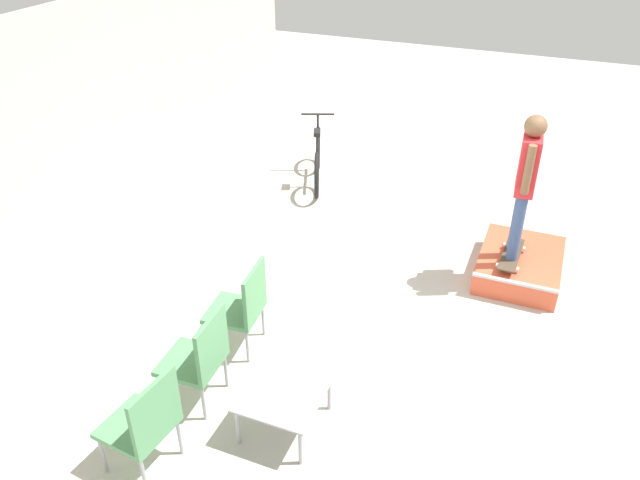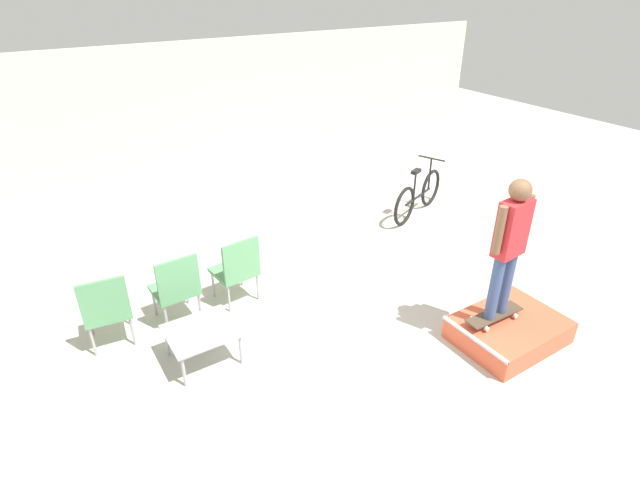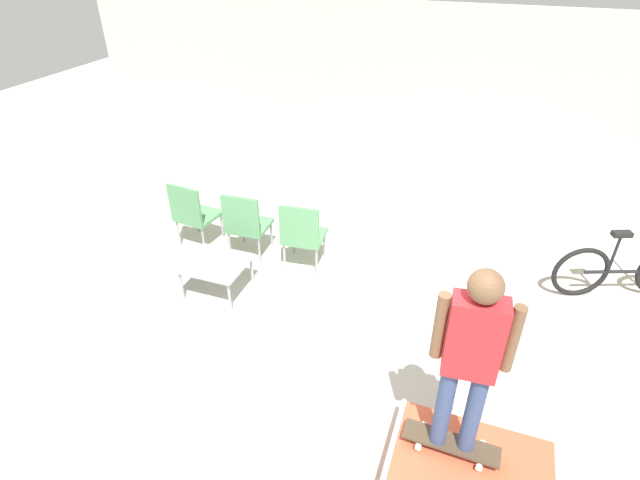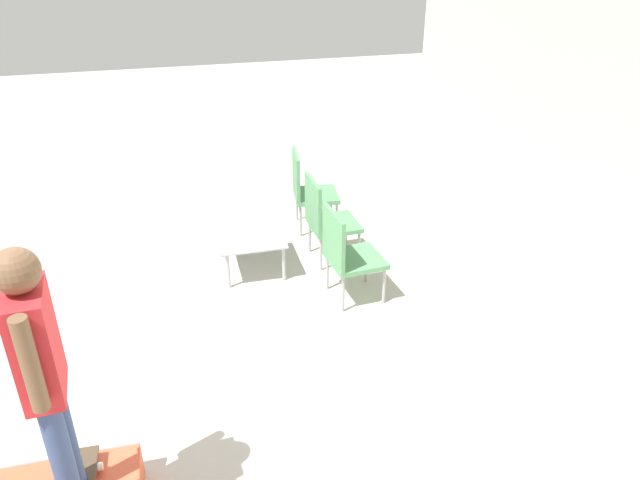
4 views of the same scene
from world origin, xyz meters
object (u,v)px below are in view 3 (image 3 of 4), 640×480
at_px(patio_chair_left, 193,212).
at_px(patio_chair_right, 302,233).
at_px(skate_ramp_box, 467,478).
at_px(bicycle, 624,270).
at_px(skateboard_on_ramp, 451,443).
at_px(person_skater, 471,352).
at_px(coffee_table, 216,266).
at_px(patio_chair_center, 246,222).

relative_size(patio_chair_left, patio_chair_right, 1.00).
height_order(skate_ramp_box, patio_chair_left, patio_chair_left).
xyz_separation_m(patio_chair_left, bicycle, (5.55, 0.78, -0.17)).
distance_m(skateboard_on_ramp, patio_chair_right, 3.27).
xyz_separation_m(patio_chair_left, patio_chair_right, (1.64, -0.00, 0.00)).
distance_m(person_skater, patio_chair_right, 3.37).
distance_m(skateboard_on_ramp, bicycle, 3.57).
height_order(skateboard_on_ramp, bicycle, bicycle).
relative_size(skate_ramp_box, coffee_table, 1.69).
distance_m(patio_chair_left, patio_chair_right, 1.64).
relative_size(person_skater, patio_chair_center, 1.73).
distance_m(coffee_table, bicycle, 4.99).
xyz_separation_m(skateboard_on_ramp, patio_chair_center, (-3.05, 2.37, 0.16)).
distance_m(person_skater, bicycle, 3.71).
height_order(skate_ramp_box, coffee_table, coffee_table).
relative_size(skate_ramp_box, person_skater, 0.75).
height_order(coffee_table, patio_chair_right, patio_chair_right).
distance_m(patio_chair_center, patio_chair_right, 0.82).
height_order(patio_chair_center, patio_chair_right, same).
bearing_deg(patio_chair_right, bicycle, -174.27).
height_order(person_skater, bicycle, person_skater).
bearing_deg(patio_chair_right, patio_chair_left, -5.59).
relative_size(person_skater, patio_chair_left, 1.73).
height_order(skateboard_on_ramp, patio_chair_right, patio_chair_right).
xyz_separation_m(skate_ramp_box, patio_chair_right, (-2.41, 2.49, 0.39)).
distance_m(skate_ramp_box, coffee_table, 3.64).
height_order(skate_ramp_box, patio_chair_right, patio_chair_right).
relative_size(coffee_table, patio_chair_center, 0.77).
bearing_deg(person_skater, skate_ramp_box, -36.57).
bearing_deg(skateboard_on_ramp, skate_ramp_box, -30.15).
height_order(coffee_table, patio_chair_left, patio_chair_left).
relative_size(patio_chair_left, patio_chair_center, 1.00).
relative_size(patio_chair_center, bicycle, 0.60).
relative_size(patio_chair_left, bicycle, 0.60).
height_order(coffee_table, bicycle, bicycle).
bearing_deg(coffee_table, person_skater, -26.72).
bearing_deg(patio_chair_left, bicycle, -165.55).
bearing_deg(skateboard_on_ramp, coffee_table, 155.30).
distance_m(coffee_table, patio_chair_right, 1.18).
bearing_deg(person_skater, skateboard_on_ramp, 0.00).
bearing_deg(patio_chair_center, person_skater, 139.47).
height_order(skate_ramp_box, person_skater, person_skater).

